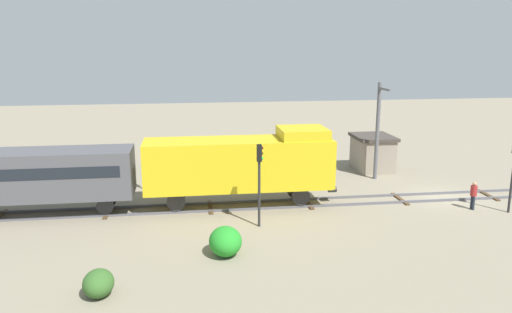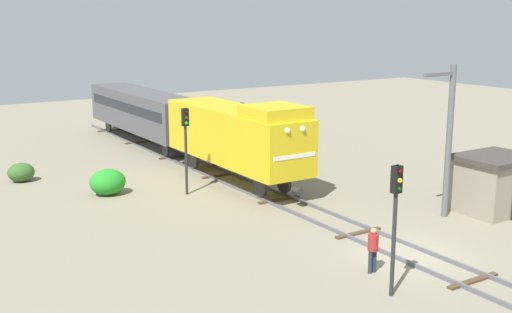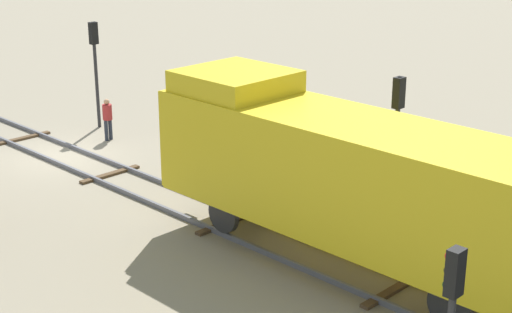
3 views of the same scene
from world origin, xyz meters
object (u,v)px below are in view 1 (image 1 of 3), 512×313
object	(u,v)px
catenary_mast	(378,128)
locomotive	(242,162)
traffic_signal_far	(151,156)
relay_hut	(373,153)
passenger_car_leading	(5,174)
traffic_signal_mid	(259,170)
worker_near_track	(474,193)

from	to	relation	value
catenary_mast	locomotive	bearing A→B (deg)	115.50
locomotive	traffic_signal_far	size ratio (longest dim) A/B	3.20
relay_hut	traffic_signal_far	bearing A→B (deg)	103.22
catenary_mast	traffic_signal_far	bearing A→B (deg)	94.78
traffic_signal_far	catenary_mast	size ratio (longest dim) A/B	0.52
passenger_car_leading	traffic_signal_mid	size ratio (longest dim) A/B	3.10
passenger_car_leading	catenary_mast	distance (m)	24.21
locomotive	traffic_signal_mid	size ratio (longest dim) A/B	2.57
passenger_car_leading	worker_near_track	world-z (taller)	passenger_car_leading
relay_hut	passenger_car_leading	bearing A→B (deg)	107.10
worker_near_track	catenary_mast	world-z (taller)	catenary_mast
traffic_signal_mid	relay_hut	bearing A→B (deg)	-43.92
passenger_car_leading	worker_near_track	bearing A→B (deg)	-95.10
locomotive	traffic_signal_mid	xyz separation A→B (m)	(-3.40, -0.55, 0.35)
traffic_signal_far	catenary_mast	distance (m)	16.00
locomotive	passenger_car_leading	world-z (taller)	locomotive
passenger_car_leading	traffic_signal_far	xyz separation A→B (m)	(3.60, -7.78, 0.01)
catenary_mast	relay_hut	size ratio (longest dim) A/B	2.00
passenger_car_leading	traffic_signal_far	bearing A→B (deg)	-65.17
passenger_car_leading	relay_hut	xyz separation A→B (m)	(7.50, -24.38, -1.13)
worker_near_track	relay_hut	world-z (taller)	relay_hut
traffic_signal_mid	passenger_car_leading	bearing A→B (deg)	76.24
locomotive	relay_hut	world-z (taller)	locomotive
relay_hut	catenary_mast	bearing A→B (deg)	164.52
locomotive	catenary_mast	distance (m)	11.49
traffic_signal_mid	catenary_mast	size ratio (longest dim) A/B	0.64
passenger_car_leading	worker_near_track	xyz separation A→B (m)	(-2.40, -26.88, -1.53)
traffic_signal_far	catenary_mast	world-z (taller)	catenary_mast
traffic_signal_far	relay_hut	xyz separation A→B (m)	(3.90, -16.61, -1.14)
worker_near_track	catenary_mast	bearing A→B (deg)	-2.55
traffic_signal_mid	worker_near_track	size ratio (longest dim) A/B	2.66
catenary_mast	relay_hut	world-z (taller)	catenary_mast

